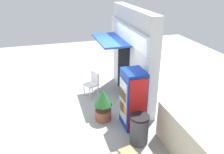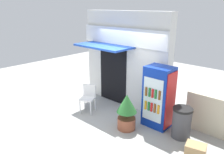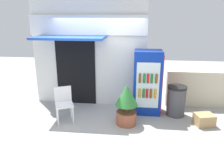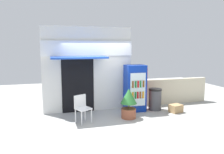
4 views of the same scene
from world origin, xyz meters
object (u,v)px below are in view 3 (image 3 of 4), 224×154
Objects in this scene: drink_cooler at (147,82)px; cardboard_box at (204,120)px; plastic_chair at (64,101)px; trash_bin at (176,101)px; potted_plant_near_shop at (127,103)px.

drink_cooler reaches higher than cardboard_box.
drink_cooler reaches higher than plastic_chair.
drink_cooler is 0.89m from trash_bin.
drink_cooler is at bearing 19.13° from plastic_chair.
potted_plant_near_shop is at bearing -175.86° from cardboard_box.
potted_plant_near_shop is (1.56, -0.01, 0.04)m from plastic_chair.
cardboard_box is at bearing 4.14° from potted_plant_near_shop.
drink_cooler is at bearing 54.67° from potted_plant_near_shop.
trash_bin is (0.77, -0.10, -0.45)m from drink_cooler.
plastic_chair is (-2.07, -0.72, -0.34)m from drink_cooler.
plastic_chair is 1.07× the size of trash_bin.
plastic_chair is 2.91m from trash_bin.
potted_plant_near_shop reaches higher than cardboard_box.
plastic_chair is at bearing -177.89° from cardboard_box.
drink_cooler reaches higher than potted_plant_near_shop.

